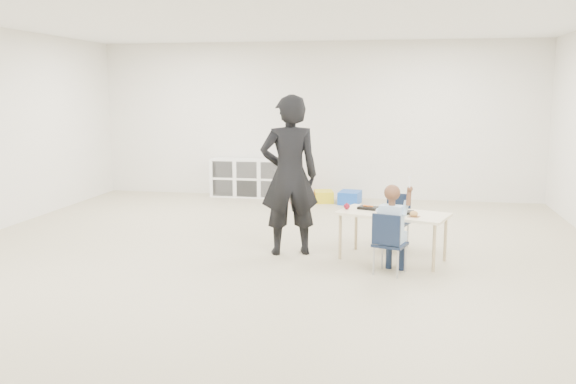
% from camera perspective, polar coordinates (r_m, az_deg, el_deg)
% --- Properties ---
extents(room, '(9.00, 9.02, 2.80)m').
position_cam_1_polar(room, '(6.67, -2.62, 4.91)').
color(room, '#B8AC8E').
rests_on(room, ground).
extents(table, '(1.34, 0.95, 0.56)m').
position_cam_1_polar(table, '(7.10, 9.75, -4.08)').
color(table, '#FAECC8').
rests_on(table, ground).
extents(chair_near, '(0.40, 0.39, 0.67)m').
position_cam_1_polar(chair_near, '(6.56, 9.54, -4.73)').
color(chair_near, '#111C33').
rests_on(chair_near, ground).
extents(chair_far, '(0.40, 0.39, 0.67)m').
position_cam_1_polar(chair_far, '(7.62, 9.95, -2.76)').
color(chair_far, '#111C33').
rests_on(chair_far, ground).
extents(child, '(0.56, 0.56, 1.05)m').
position_cam_1_polar(child, '(6.52, 9.58, -3.10)').
color(child, '#BCDEFF').
rests_on(child, chair_near).
extents(lunch_tray_near, '(0.26, 0.22, 0.03)m').
position_cam_1_polar(lunch_tray_near, '(7.03, 10.66, -1.83)').
color(lunch_tray_near, black).
rests_on(lunch_tray_near, table).
extents(lunch_tray_far, '(0.26, 0.22, 0.03)m').
position_cam_1_polar(lunch_tray_far, '(7.21, 7.51, -1.48)').
color(lunch_tray_far, black).
rests_on(lunch_tray_far, table).
extents(milk_carton, '(0.09, 0.09, 0.10)m').
position_cam_1_polar(milk_carton, '(6.91, 9.40, -1.71)').
color(milk_carton, white).
rests_on(milk_carton, table).
extents(bread_roll, '(0.09, 0.09, 0.07)m').
position_cam_1_polar(bread_roll, '(6.85, 11.70, -2.01)').
color(bread_roll, tan).
rests_on(bread_roll, table).
extents(apple_near, '(0.07, 0.07, 0.07)m').
position_cam_1_polar(apple_near, '(7.16, 8.85, -1.41)').
color(apple_near, maroon).
rests_on(apple_near, table).
extents(apple_far, '(0.07, 0.07, 0.07)m').
position_cam_1_polar(apple_far, '(7.16, 5.53, -1.34)').
color(apple_far, maroon).
rests_on(apple_far, table).
extents(cubby_shelf, '(1.40, 0.40, 0.70)m').
position_cam_1_polar(cubby_shelf, '(11.20, -3.65, 1.33)').
color(cubby_shelf, white).
rests_on(cubby_shelf, ground).
extents(adult, '(0.80, 0.65, 1.89)m').
position_cam_1_polar(adult, '(7.15, 0.13, 1.55)').
color(adult, black).
rests_on(adult, ground).
extents(bin_red, '(0.40, 0.49, 0.22)m').
position_cam_1_polar(bin_red, '(10.74, 1.24, -0.30)').
color(bin_red, '#B01C11').
rests_on(bin_red, ground).
extents(bin_yellow, '(0.40, 0.47, 0.20)m').
position_cam_1_polar(bin_yellow, '(10.69, 3.35, -0.41)').
color(bin_yellow, gold).
rests_on(bin_yellow, ground).
extents(bin_blue, '(0.40, 0.48, 0.22)m').
position_cam_1_polar(bin_blue, '(10.58, 5.81, -0.51)').
color(bin_blue, '#174AB3').
rests_on(bin_blue, ground).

